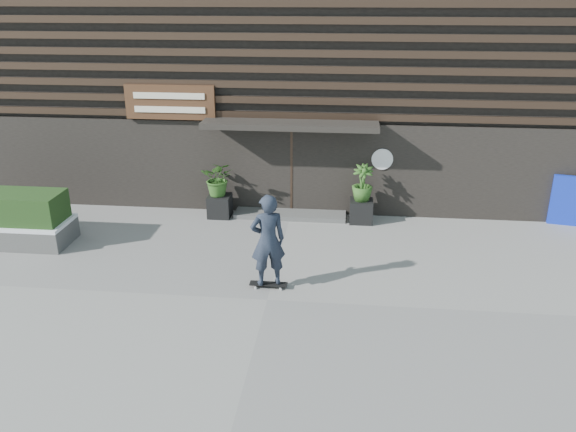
# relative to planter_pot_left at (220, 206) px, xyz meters

# --- Properties ---
(ground) EXTENTS (80.00, 80.00, 0.00)m
(ground) POSITION_rel_planter_pot_left_xyz_m (1.90, -4.40, -0.30)
(ground) COLOR gray
(ground) RESTS_ON ground
(entrance_step) EXTENTS (3.00, 0.80, 0.12)m
(entrance_step) POSITION_rel_planter_pot_left_xyz_m (1.90, 0.20, -0.24)
(entrance_step) COLOR #494947
(entrance_step) RESTS_ON ground
(planter_pot_left) EXTENTS (0.60, 0.60, 0.60)m
(planter_pot_left) POSITION_rel_planter_pot_left_xyz_m (0.00, 0.00, 0.00)
(planter_pot_left) COLOR black
(planter_pot_left) RESTS_ON ground
(bamboo_left) EXTENTS (0.86, 0.75, 0.96)m
(bamboo_left) POSITION_rel_planter_pot_left_xyz_m (0.00, 0.00, 0.78)
(bamboo_left) COLOR #2D591E
(bamboo_left) RESTS_ON planter_pot_left
(planter_pot_right) EXTENTS (0.60, 0.60, 0.60)m
(planter_pot_right) POSITION_rel_planter_pot_left_xyz_m (3.80, 0.00, 0.00)
(planter_pot_right) COLOR black
(planter_pot_right) RESTS_ON ground
(bamboo_right) EXTENTS (0.54, 0.54, 0.96)m
(bamboo_right) POSITION_rel_planter_pot_left_xyz_m (3.80, 0.00, 0.78)
(bamboo_right) COLOR #2D591E
(bamboo_right) RESTS_ON planter_pot_right
(raised_bed) EXTENTS (3.50, 1.20, 0.50)m
(raised_bed) POSITION_rel_planter_pot_left_xyz_m (-4.97, -2.23, -0.05)
(raised_bed) COLOR #464543
(raised_bed) RESTS_ON ground
(building) EXTENTS (18.00, 11.00, 8.00)m
(building) POSITION_rel_planter_pot_left_xyz_m (1.90, 5.56, 3.69)
(building) COLOR black
(building) RESTS_ON ground
(skateboarder) EXTENTS (0.82, 0.66, 2.04)m
(skateboarder) POSITION_rel_planter_pot_left_xyz_m (1.86, -3.89, 0.76)
(skateboarder) COLOR black
(skateboarder) RESTS_ON ground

